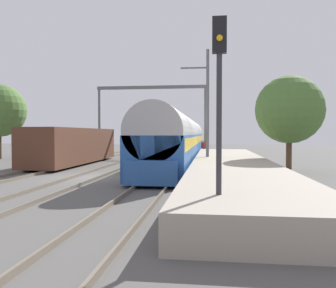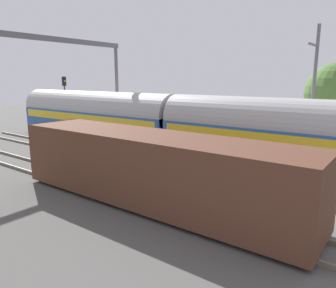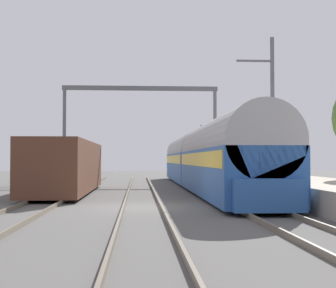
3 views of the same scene
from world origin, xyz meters
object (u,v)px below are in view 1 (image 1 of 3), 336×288
object	(u,v)px
railway_signal_near	(219,95)
person_crossing	(203,146)
passenger_train	(182,139)
railway_signal_far	(206,127)
catenary_gantry	(151,105)
freight_car	(74,146)

from	to	relation	value
railway_signal_near	person_crossing	bearing A→B (deg)	91.99
passenger_train	railway_signal_far	bearing A→B (deg)	82.61
person_crossing	railway_signal_far	distance (m)	8.53
railway_signal_near	catenary_gantry	distance (m)	30.92
freight_car	railway_signal_far	distance (m)	22.14
freight_car	catenary_gantry	size ratio (longest dim) A/B	1.03
railway_signal_far	catenary_gantry	world-z (taller)	catenary_gantry
railway_signal_far	catenary_gantry	distance (m)	9.72
freight_car	catenary_gantry	distance (m)	13.65
person_crossing	railway_signal_far	xyz separation A→B (m)	(0.10, 8.22, 2.28)
catenary_gantry	railway_signal_near	bearing A→B (deg)	-76.99
person_crossing	passenger_train	bearing A→B (deg)	40.91
passenger_train	person_crossing	bearing A→B (deg)	74.54
freight_car	person_crossing	size ratio (longest dim) A/B	7.51
freight_car	person_crossing	world-z (taller)	freight_car
passenger_train	catenary_gantry	world-z (taller)	catenary_gantry
passenger_train	railway_signal_near	bearing A→B (deg)	-82.85
passenger_train	person_crossing	world-z (taller)	passenger_train
person_crossing	freight_car	bearing A→B (deg)	14.91
passenger_train	person_crossing	size ratio (longest dim) A/B	18.99
railway_signal_near	catenary_gantry	xyz separation A→B (m)	(-6.94, 30.05, 2.23)
passenger_train	railway_signal_far	world-z (taller)	railway_signal_far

